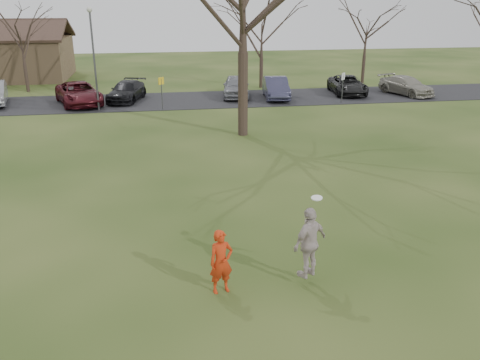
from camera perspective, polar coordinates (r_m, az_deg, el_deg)
name	(u,v)px	position (r m, az deg, el deg)	size (l,w,h in m)	color
ground	(268,295)	(12.33, 3.17, -12.88)	(120.00, 120.00, 0.00)	#1E380F
parking_strip	(190,100)	(35.80, -5.65, 9.03)	(62.00, 6.50, 0.04)	black
player_defender	(221,262)	(12.04, -2.16, -9.27)	(0.58, 0.38, 1.60)	red
car_2	(79,93)	(35.52, -17.84, 9.34)	(2.44, 5.30, 1.47)	#51131B
car_3	(127,91)	(36.02, -12.75, 9.81)	(1.85, 4.56, 1.32)	black
car_4	(236,86)	(36.57, -0.46, 10.59)	(1.80, 4.48, 1.52)	gray
car_5	(276,88)	(36.11, 4.10, 10.40)	(1.57, 4.50, 1.48)	#32324B
car_6	(347,85)	(38.63, 12.12, 10.52)	(2.22, 4.81, 1.34)	black
car_7	(406,86)	(39.50, 18.37, 10.14)	(1.84, 4.53, 1.31)	gray
catching_play	(310,242)	(12.30, 7.92, -7.03)	(1.13, 0.93, 2.04)	#BAAAA7
lamp_post	(93,46)	(32.92, -16.37, 14.36)	(0.34, 0.34, 6.27)	#47474C
sign_yellow	(161,87)	(32.53, -8.92, 10.36)	(0.35, 0.35, 2.08)	#47474C
sign_white	(343,82)	(34.80, 11.60, 10.81)	(0.35, 0.35, 2.08)	#47474C
small_tree_row	(240,37)	(40.82, 0.00, 15.93)	(55.00, 5.90, 8.50)	#352821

